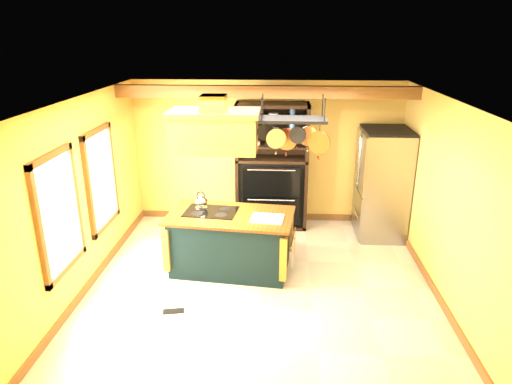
# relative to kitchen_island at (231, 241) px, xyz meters

# --- Properties ---
(floor) EXTENTS (5.00, 5.00, 0.00)m
(floor) POSITION_rel_kitchen_island_xyz_m (0.48, -0.45, -0.47)
(floor) COLOR beige
(floor) RESTS_ON ground
(ceiling) EXTENTS (5.00, 5.00, 0.00)m
(ceiling) POSITION_rel_kitchen_island_xyz_m (0.48, -0.45, 2.23)
(ceiling) COLOR white
(ceiling) RESTS_ON wall_back
(wall_back) EXTENTS (5.00, 0.02, 2.70)m
(wall_back) POSITION_rel_kitchen_island_xyz_m (0.48, 2.05, 0.88)
(wall_back) COLOR #E4AB53
(wall_back) RESTS_ON floor
(wall_front) EXTENTS (5.00, 0.02, 2.70)m
(wall_front) POSITION_rel_kitchen_island_xyz_m (0.48, -2.95, 0.88)
(wall_front) COLOR #E4AB53
(wall_front) RESTS_ON floor
(wall_left) EXTENTS (0.02, 5.00, 2.70)m
(wall_left) POSITION_rel_kitchen_island_xyz_m (-2.02, -0.45, 0.88)
(wall_left) COLOR #E4AB53
(wall_left) RESTS_ON floor
(wall_right) EXTENTS (0.02, 5.00, 2.70)m
(wall_right) POSITION_rel_kitchen_island_xyz_m (2.98, -0.45, 0.88)
(wall_right) COLOR #E4AB53
(wall_right) RESTS_ON floor
(ceiling_beam) EXTENTS (5.00, 0.15, 0.20)m
(ceiling_beam) POSITION_rel_kitchen_island_xyz_m (0.48, 1.25, 2.12)
(ceiling_beam) COLOR brown
(ceiling_beam) RESTS_ON ceiling
(window_near) EXTENTS (0.06, 1.06, 1.56)m
(window_near) POSITION_rel_kitchen_island_xyz_m (-1.98, -1.25, 0.93)
(window_near) COLOR brown
(window_near) RESTS_ON wall_left
(window_far) EXTENTS (0.06, 1.06, 1.56)m
(window_far) POSITION_rel_kitchen_island_xyz_m (-1.98, 0.15, 0.93)
(window_far) COLOR brown
(window_far) RESTS_ON wall_left
(kitchen_island) EXTENTS (1.99, 1.25, 1.11)m
(kitchen_island) POSITION_rel_kitchen_island_xyz_m (0.00, 0.00, 0.00)
(kitchen_island) COLOR black
(kitchen_island) RESTS_ON floor
(range_hood) EXTENTS (1.28, 0.72, 0.80)m
(range_hood) POSITION_rel_kitchen_island_xyz_m (-0.20, -0.00, 1.76)
(range_hood) COLOR gold
(range_hood) RESTS_ON ceiling
(pot_rack) EXTENTS (1.03, 0.47, 0.79)m
(pot_rack) POSITION_rel_kitchen_island_xyz_m (0.91, -0.00, 1.78)
(pot_rack) COLOR black
(pot_rack) RESTS_ON ceiling
(refrigerator) EXTENTS (0.83, 0.98, 1.91)m
(refrigerator) POSITION_rel_kitchen_island_xyz_m (2.55, 1.45, 0.46)
(refrigerator) COLOR gray
(refrigerator) RESTS_ON floor
(hutch) EXTENTS (1.32, 0.60, 2.33)m
(hutch) POSITION_rel_kitchen_island_xyz_m (0.59, 1.79, 0.43)
(hutch) COLOR black
(hutch) RESTS_ON floor
(floor_register) EXTENTS (0.30, 0.17, 0.01)m
(floor_register) POSITION_rel_kitchen_island_xyz_m (-0.64, -1.21, -0.46)
(floor_register) COLOR black
(floor_register) RESTS_ON floor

